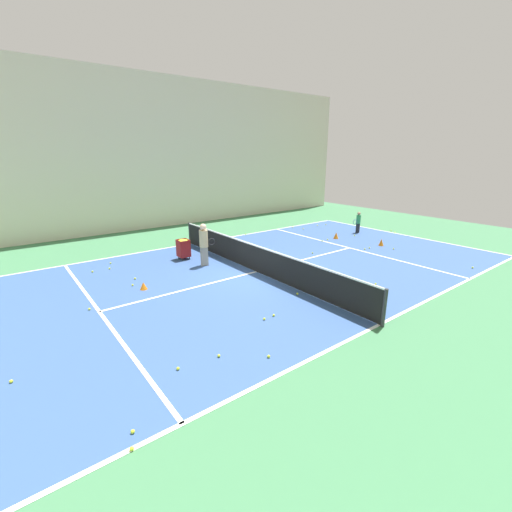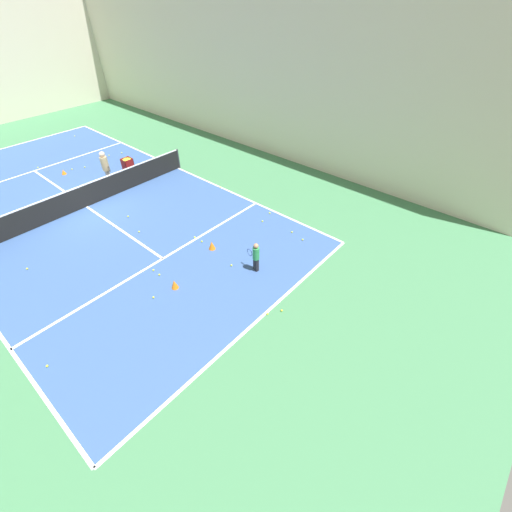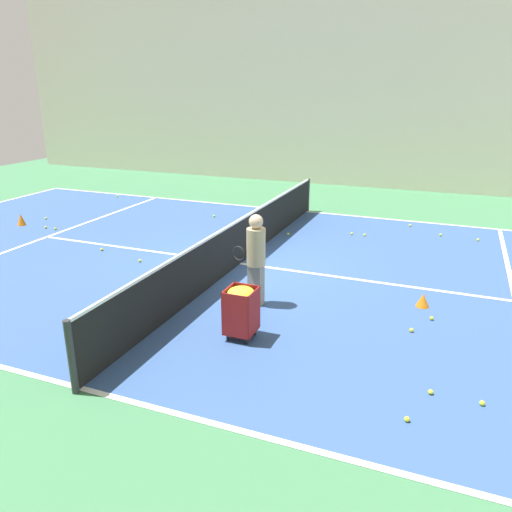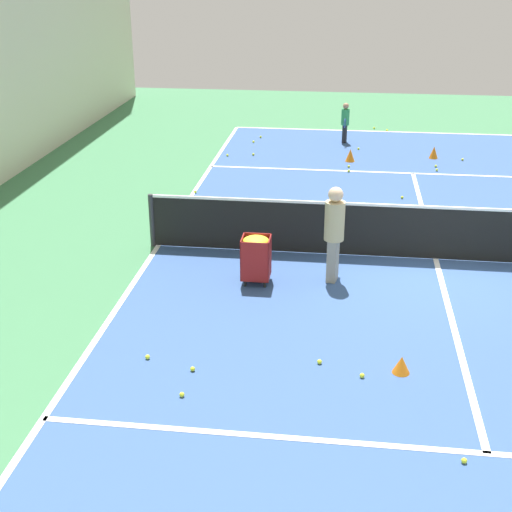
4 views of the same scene
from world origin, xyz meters
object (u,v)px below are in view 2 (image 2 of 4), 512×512
tennis_net (83,196)px  coach_at_net (105,166)px  training_cone_0 (174,284)px  ball_cart (127,163)px  player_near_baseline (256,255)px

tennis_net → coach_at_net: bearing=31.1°
tennis_net → coach_at_net: coach_at_net is taller
training_cone_0 → ball_cart: bearing=65.8°
tennis_net → player_near_baseline: player_near_baseline is taller
ball_cart → training_cone_0: size_ratio=2.59×
training_cone_0 → coach_at_net: bearing=72.9°
coach_at_net → ball_cart: bearing=113.3°
tennis_net → ball_cart: size_ratio=12.70×
player_near_baseline → ball_cart: (1.43, 10.33, -0.09)m
tennis_net → player_near_baseline: (1.86, -8.87, 0.14)m
tennis_net → training_cone_0: 7.41m
tennis_net → coach_at_net: (1.94, 1.17, 0.44)m
player_near_baseline → training_cone_0: (-2.54, 1.50, -0.52)m
coach_at_net → training_cone_0: 8.98m
ball_cart → training_cone_0: ball_cart is taller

